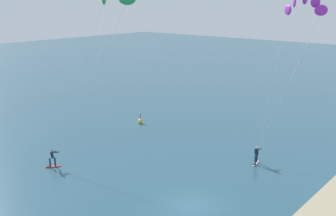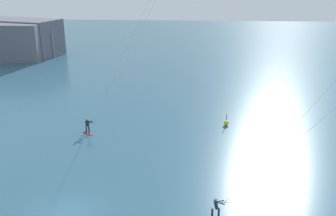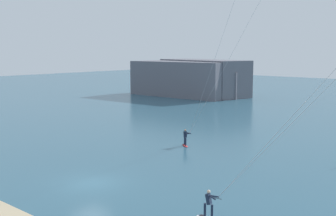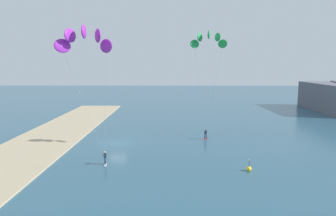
% 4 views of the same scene
% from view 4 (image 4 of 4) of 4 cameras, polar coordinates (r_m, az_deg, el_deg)
% --- Properties ---
extents(ground_plane, '(240.00, 240.00, 0.00)m').
position_cam_4_polar(ground_plane, '(47.50, -9.40, -6.46)').
color(ground_plane, '#2D566B').
extents(sand_strip, '(80.00, 10.88, 0.16)m').
position_cam_4_polar(sand_strip, '(50.81, -22.53, -5.93)').
color(sand_strip, tan).
rests_on(sand_strip, ground).
extents(kitesurfer_nearshore, '(12.12, 4.66, 15.10)m').
position_cam_4_polar(kitesurfer_nearshore, '(26.09, -15.16, 10.86)').
color(kitesurfer_nearshore, white).
rests_on(kitesurfer_nearshore, ground).
extents(kitesurfer_mid_water, '(9.10, 4.89, 16.27)m').
position_cam_4_polar(kitesurfer_mid_water, '(40.80, 7.59, 11.64)').
color(kitesurfer_mid_water, red).
rests_on(kitesurfer_mid_water, ground).
extents(marker_buoy, '(0.56, 0.56, 1.38)m').
position_cam_4_polar(marker_buoy, '(36.20, 14.90, -10.90)').
color(marker_buoy, yellow).
rests_on(marker_buoy, ground).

